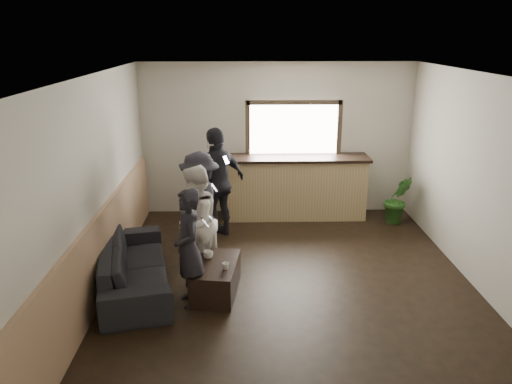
{
  "coord_description": "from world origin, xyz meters",
  "views": [
    {
      "loc": [
        -0.61,
        -6.07,
        3.29
      ],
      "look_at": [
        -0.45,
        0.4,
        1.22
      ],
      "focal_mm": 35.0,
      "sensor_mm": 36.0,
      "label": 1
    }
  ],
  "objects_px": {
    "bar_counter": "(294,183)",
    "person_c": "(200,205)",
    "coffee_table": "(216,278)",
    "cup_a": "(208,255)",
    "sofa": "(134,265)",
    "potted_plant": "(398,199)",
    "person_a": "(188,248)",
    "person_b": "(196,223)",
    "person_d": "(218,183)",
    "cup_b": "(226,266)"
  },
  "relations": [
    {
      "from": "bar_counter",
      "to": "person_c",
      "type": "distance_m",
      "value": 2.29
    },
    {
      "from": "coffee_table",
      "to": "cup_a",
      "type": "relative_size",
      "value": 7.51
    },
    {
      "from": "sofa",
      "to": "cup_a",
      "type": "distance_m",
      "value": 1.01
    },
    {
      "from": "potted_plant",
      "to": "person_a",
      "type": "relative_size",
      "value": 0.58
    },
    {
      "from": "person_c",
      "to": "cup_a",
      "type": "bearing_deg",
      "value": 16.29
    },
    {
      "from": "bar_counter",
      "to": "person_b",
      "type": "xyz_separation_m",
      "value": [
        -1.58,
        -2.38,
        0.16
      ]
    },
    {
      "from": "bar_counter",
      "to": "person_d",
      "type": "xyz_separation_m",
      "value": [
        -1.35,
        -0.9,
        0.28
      ]
    },
    {
      "from": "cup_b",
      "to": "sofa",
      "type": "bearing_deg",
      "value": 164.12
    },
    {
      "from": "sofa",
      "to": "person_d",
      "type": "xyz_separation_m",
      "value": [
        1.05,
        1.78,
        0.61
      ]
    },
    {
      "from": "person_a",
      "to": "person_b",
      "type": "distance_m",
      "value": 0.74
    },
    {
      "from": "cup_a",
      "to": "person_c",
      "type": "xyz_separation_m",
      "value": [
        -0.18,
        1.06,
        0.34
      ]
    },
    {
      "from": "potted_plant",
      "to": "person_b",
      "type": "bearing_deg",
      "value": -149.74
    },
    {
      "from": "sofa",
      "to": "person_b",
      "type": "height_order",
      "value": "person_b"
    },
    {
      "from": "sofa",
      "to": "person_d",
      "type": "distance_m",
      "value": 2.16
    },
    {
      "from": "person_d",
      "to": "coffee_table",
      "type": "bearing_deg",
      "value": 48.97
    },
    {
      "from": "potted_plant",
      "to": "person_a",
      "type": "distance_m",
      "value": 4.4
    },
    {
      "from": "cup_b",
      "to": "person_a",
      "type": "relative_size",
      "value": 0.06
    },
    {
      "from": "bar_counter",
      "to": "person_a",
      "type": "height_order",
      "value": "bar_counter"
    },
    {
      "from": "cup_a",
      "to": "person_b",
      "type": "distance_m",
      "value": 0.5
    },
    {
      "from": "bar_counter",
      "to": "potted_plant",
      "type": "relative_size",
      "value": 3.06
    },
    {
      "from": "person_b",
      "to": "person_c",
      "type": "distance_m",
      "value": 0.73
    },
    {
      "from": "person_a",
      "to": "person_b",
      "type": "xyz_separation_m",
      "value": [
        0.02,
        0.74,
        0.04
      ]
    },
    {
      "from": "person_c",
      "to": "person_d",
      "type": "xyz_separation_m",
      "value": [
        0.23,
        0.75,
        0.11
      ]
    },
    {
      "from": "potted_plant",
      "to": "cup_b",
      "type": "bearing_deg",
      "value": -138.49
    },
    {
      "from": "coffee_table",
      "to": "sofa",
      "type": "bearing_deg",
      "value": 170.54
    },
    {
      "from": "bar_counter",
      "to": "cup_a",
      "type": "bearing_deg",
      "value": -117.31
    },
    {
      "from": "cup_a",
      "to": "potted_plant",
      "type": "height_order",
      "value": "potted_plant"
    },
    {
      "from": "cup_b",
      "to": "potted_plant",
      "type": "distance_m",
      "value": 3.99
    },
    {
      "from": "coffee_table",
      "to": "potted_plant",
      "type": "bearing_deg",
      "value": 38.4
    },
    {
      "from": "coffee_table",
      "to": "cup_b",
      "type": "distance_m",
      "value": 0.33
    },
    {
      "from": "person_c",
      "to": "coffee_table",
      "type": "bearing_deg",
      "value": 19.88
    },
    {
      "from": "person_a",
      "to": "potted_plant",
      "type": "bearing_deg",
      "value": 109.79
    },
    {
      "from": "bar_counter",
      "to": "sofa",
      "type": "xyz_separation_m",
      "value": [
        -2.4,
        -2.68,
        -0.32
      ]
    },
    {
      "from": "person_b",
      "to": "bar_counter",
      "type": "bearing_deg",
      "value": 165.01
    },
    {
      "from": "cup_a",
      "to": "person_a",
      "type": "bearing_deg",
      "value": -116.84
    },
    {
      "from": "sofa",
      "to": "potted_plant",
      "type": "xyz_separation_m",
      "value": [
        4.23,
        2.29,
        0.12
      ]
    },
    {
      "from": "bar_counter",
      "to": "potted_plant",
      "type": "distance_m",
      "value": 1.88
    },
    {
      "from": "bar_counter",
      "to": "person_c",
      "type": "height_order",
      "value": "bar_counter"
    },
    {
      "from": "cup_a",
      "to": "bar_counter",
      "type": "bearing_deg",
      "value": 62.69
    },
    {
      "from": "sofa",
      "to": "cup_b",
      "type": "distance_m",
      "value": 1.3
    },
    {
      "from": "bar_counter",
      "to": "sofa",
      "type": "bearing_deg",
      "value": -131.87
    },
    {
      "from": "potted_plant",
      "to": "person_c",
      "type": "height_order",
      "value": "person_c"
    },
    {
      "from": "coffee_table",
      "to": "person_a",
      "type": "xyz_separation_m",
      "value": [
        -0.32,
        -0.26,
        0.55
      ]
    },
    {
      "from": "sofa",
      "to": "cup_a",
      "type": "height_order",
      "value": "sofa"
    },
    {
      "from": "sofa",
      "to": "bar_counter",
      "type": "bearing_deg",
      "value": -54.73
    },
    {
      "from": "sofa",
      "to": "cup_b",
      "type": "xyz_separation_m",
      "value": [
        1.24,
        -0.35,
        0.15
      ]
    },
    {
      "from": "person_a",
      "to": "cup_a",
      "type": "bearing_deg",
      "value": 134.49
    },
    {
      "from": "sofa",
      "to": "cup_b",
      "type": "relative_size",
      "value": 23.58
    },
    {
      "from": "person_a",
      "to": "person_d",
      "type": "distance_m",
      "value": 2.24
    },
    {
      "from": "cup_a",
      "to": "person_c",
      "type": "height_order",
      "value": "person_c"
    }
  ]
}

